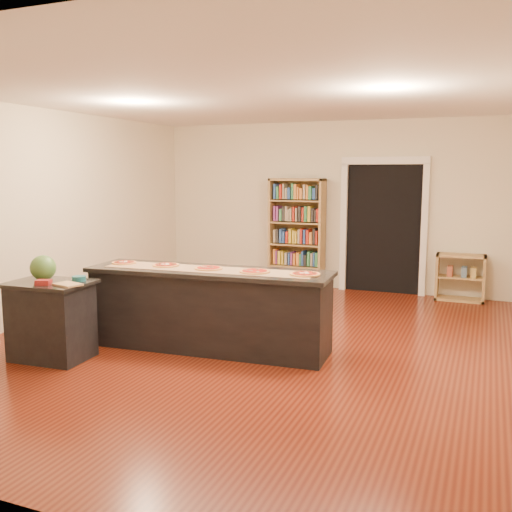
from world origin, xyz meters
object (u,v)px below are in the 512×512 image
at_px(waste_bin, 303,279).
at_px(bookshelf, 297,234).
at_px(side_counter, 51,320).
at_px(low_shelf, 460,277).
at_px(watermelon, 43,268).
at_px(kitchen_island, 209,309).

bearing_deg(waste_bin, bookshelf, 159.41).
xyz_separation_m(side_counter, waste_bin, (1.35, 4.51, -0.25)).
bearing_deg(waste_bin, low_shelf, 1.45).
relative_size(waste_bin, watermelon, 1.24).
distance_m(low_shelf, waste_bin, 2.52).
distance_m(kitchen_island, watermelon, 1.82).
height_order(low_shelf, waste_bin, low_shelf).
height_order(side_counter, bookshelf, bookshelf).
relative_size(kitchen_island, waste_bin, 8.24).
height_order(kitchen_island, waste_bin, kitchen_island).
bearing_deg(waste_bin, watermelon, -108.17).
xyz_separation_m(side_counter, watermelon, (-0.11, 0.04, 0.55)).
distance_m(side_counter, low_shelf, 5.99).
distance_m(side_counter, waste_bin, 4.72).
distance_m(bookshelf, waste_bin, 0.78).
xyz_separation_m(kitchen_island, bookshelf, (-0.17, 3.62, 0.48)).
bearing_deg(side_counter, bookshelf, 71.67).
relative_size(bookshelf, low_shelf, 2.58).
relative_size(bookshelf, waste_bin, 5.60).
height_order(side_counter, watermelon, watermelon).
bearing_deg(bookshelf, watermelon, -106.35).
bearing_deg(low_shelf, watermelon, -131.27).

